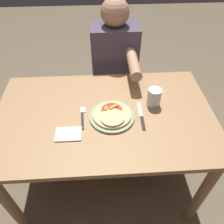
{
  "coord_description": "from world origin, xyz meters",
  "views": [
    {
      "loc": [
        -0.01,
        -0.88,
        1.63
      ],
      "look_at": [
        0.04,
        -0.03,
        0.79
      ],
      "focal_mm": 35.0,
      "sensor_mm": 36.0,
      "label": 1
    }
  ],
  "objects_px": {
    "plate": "(112,116)",
    "knife": "(141,116)",
    "drinking_glass": "(154,97)",
    "person_diner": "(115,66)",
    "dining_table": "(105,127)",
    "pizza": "(112,115)",
    "fork": "(83,116)"
  },
  "relations": [
    {
      "from": "plate",
      "to": "fork",
      "type": "distance_m",
      "value": 0.17
    },
    {
      "from": "dining_table",
      "to": "pizza",
      "type": "xyz_separation_m",
      "value": [
        0.04,
        -0.03,
        0.14
      ]
    },
    {
      "from": "pizza",
      "to": "knife",
      "type": "relative_size",
      "value": 0.97
    },
    {
      "from": "plate",
      "to": "fork",
      "type": "relative_size",
      "value": 1.44
    },
    {
      "from": "fork",
      "to": "drinking_glass",
      "type": "bearing_deg",
      "value": 10.25
    },
    {
      "from": "dining_table",
      "to": "fork",
      "type": "relative_size",
      "value": 7.12
    },
    {
      "from": "plate",
      "to": "person_diner",
      "type": "bearing_deg",
      "value": 84.3
    },
    {
      "from": "knife",
      "to": "drinking_glass",
      "type": "bearing_deg",
      "value": 47.36
    },
    {
      "from": "person_diner",
      "to": "knife",
      "type": "bearing_deg",
      "value": -80.32
    },
    {
      "from": "plate",
      "to": "drinking_glass",
      "type": "relative_size",
      "value": 2.29
    },
    {
      "from": "drinking_glass",
      "to": "person_diner",
      "type": "distance_m",
      "value": 0.56
    },
    {
      "from": "dining_table",
      "to": "knife",
      "type": "xyz_separation_m",
      "value": [
        0.21,
        -0.03,
        0.12
      ]
    },
    {
      "from": "dining_table",
      "to": "drinking_glass",
      "type": "distance_m",
      "value": 0.34
    },
    {
      "from": "pizza",
      "to": "person_diner",
      "type": "relative_size",
      "value": 0.18
    },
    {
      "from": "dining_table",
      "to": "person_diner",
      "type": "relative_size",
      "value": 1.06
    },
    {
      "from": "plate",
      "to": "drinking_glass",
      "type": "xyz_separation_m",
      "value": [
        0.25,
        0.09,
        0.05
      ]
    },
    {
      "from": "plate",
      "to": "knife",
      "type": "bearing_deg",
      "value": -1.03
    },
    {
      "from": "fork",
      "to": "person_diner",
      "type": "distance_m",
      "value": 0.64
    },
    {
      "from": "pizza",
      "to": "plate",
      "type": "bearing_deg",
      "value": 86.76
    },
    {
      "from": "dining_table",
      "to": "pizza",
      "type": "relative_size",
      "value": 5.88
    },
    {
      "from": "plate",
      "to": "person_diner",
      "type": "xyz_separation_m",
      "value": [
        0.06,
        0.61,
        -0.07
      ]
    },
    {
      "from": "dining_table",
      "to": "person_diner",
      "type": "bearing_deg",
      "value": 79.89
    },
    {
      "from": "pizza",
      "to": "knife",
      "type": "height_order",
      "value": "pizza"
    },
    {
      "from": "drinking_glass",
      "to": "plate",
      "type": "bearing_deg",
      "value": -160.28
    },
    {
      "from": "pizza",
      "to": "drinking_glass",
      "type": "relative_size",
      "value": 1.92
    },
    {
      "from": "plate",
      "to": "drinking_glass",
      "type": "height_order",
      "value": "drinking_glass"
    },
    {
      "from": "dining_table",
      "to": "fork",
      "type": "height_order",
      "value": "fork"
    },
    {
      "from": "fork",
      "to": "drinking_glass",
      "type": "height_order",
      "value": "drinking_glass"
    },
    {
      "from": "dining_table",
      "to": "drinking_glass",
      "type": "bearing_deg",
      "value": 11.71
    },
    {
      "from": "knife",
      "to": "dining_table",
      "type": "bearing_deg",
      "value": 171.24
    },
    {
      "from": "drinking_glass",
      "to": "fork",
      "type": "bearing_deg",
      "value": -169.75
    },
    {
      "from": "dining_table",
      "to": "knife",
      "type": "height_order",
      "value": "knife"
    }
  ]
}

